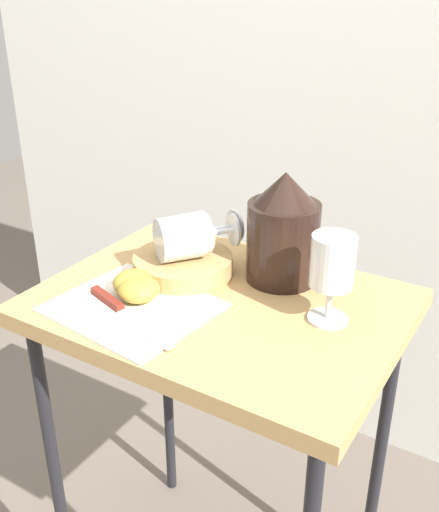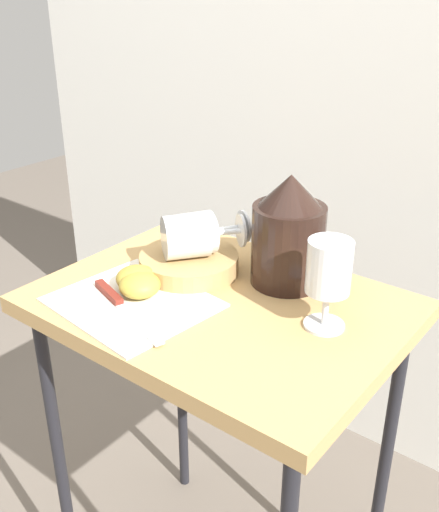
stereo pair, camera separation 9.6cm
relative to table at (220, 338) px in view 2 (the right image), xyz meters
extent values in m
cube|color=white|center=(0.00, 0.65, 0.31)|extent=(2.40, 0.03, 1.93)
cube|color=tan|center=(0.00, 0.00, 0.06)|extent=(0.60, 0.44, 0.03)
cylinder|color=black|center=(-0.26, -0.18, -0.30)|extent=(0.02, 0.02, 0.70)
cylinder|color=black|center=(-0.26, 0.18, -0.30)|extent=(0.02, 0.02, 0.70)
cylinder|color=black|center=(0.26, 0.18, -0.30)|extent=(0.02, 0.02, 0.70)
cube|color=silver|center=(-0.10, -0.10, 0.08)|extent=(0.27, 0.24, 0.00)
cylinder|color=tan|center=(-0.10, 0.04, 0.09)|extent=(0.18, 0.18, 0.03)
cylinder|color=black|center=(0.05, 0.12, 0.15)|extent=(0.13, 0.13, 0.14)
cylinder|color=orange|center=(0.05, 0.12, 0.12)|extent=(0.12, 0.12, 0.08)
cone|color=black|center=(0.05, 0.12, 0.25)|extent=(0.11, 0.11, 0.06)
torus|color=black|center=(0.14, 0.12, 0.15)|extent=(0.07, 0.01, 0.07)
cylinder|color=silver|center=(0.18, 0.03, 0.08)|extent=(0.06, 0.06, 0.00)
cylinder|color=silver|center=(0.18, 0.03, 0.11)|extent=(0.01, 0.01, 0.06)
cylinder|color=silver|center=(0.18, 0.03, 0.18)|extent=(0.07, 0.07, 0.08)
cylinder|color=orange|center=(0.18, 0.03, 0.16)|extent=(0.06, 0.06, 0.04)
cylinder|color=silver|center=(-0.10, 0.05, 0.15)|extent=(0.11, 0.11, 0.08)
cylinder|color=silver|center=(-0.07, 0.11, 0.15)|extent=(0.04, 0.06, 0.01)
cylinder|color=silver|center=(-0.05, 0.14, 0.15)|extent=(0.05, 0.03, 0.06)
cylinder|color=silver|center=(-0.10, 0.04, 0.15)|extent=(0.11, 0.11, 0.08)
cylinder|color=silver|center=(-0.06, 0.09, 0.15)|extent=(0.04, 0.05, 0.01)
cylinder|color=silver|center=(-0.04, 0.12, 0.15)|extent=(0.05, 0.04, 0.06)
ellipsoid|color=#B29938|center=(-0.13, -0.06, 0.10)|extent=(0.07, 0.07, 0.04)
ellipsoid|color=#B29938|center=(-0.11, -0.08, 0.10)|extent=(0.07, 0.07, 0.04)
cube|color=silver|center=(-0.04, -0.15, 0.08)|extent=(0.13, 0.06, 0.00)
cube|color=maroon|center=(-0.15, -0.11, 0.09)|extent=(0.09, 0.04, 0.01)
camera|label=1|loc=(0.45, -0.74, 0.57)|focal=41.87mm
camera|label=2|loc=(0.53, -0.69, 0.57)|focal=41.87mm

